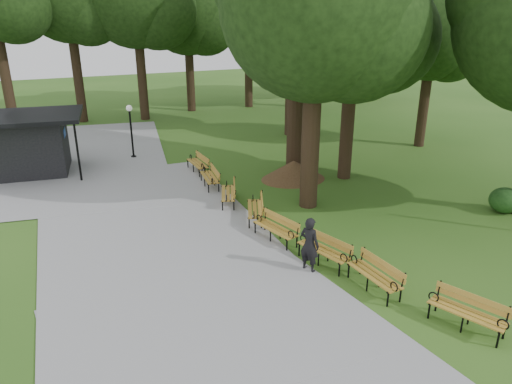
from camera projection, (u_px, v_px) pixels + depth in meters
name	position (u px, v px, depth m)	size (l,w,h in m)	color
ground	(296.00, 253.00, 15.18)	(100.00, 100.00, 0.00)	#2D5919
path	(150.00, 238.00, 16.13)	(12.00, 38.00, 0.06)	#98989B
person	(310.00, 245.00, 13.84)	(0.63, 0.41, 1.72)	black
kiosk	(27.00, 144.00, 22.27)	(4.56, 3.96, 2.85)	black
lamp_post	(130.00, 120.00, 24.45)	(0.32, 0.32, 2.81)	black
dirt_mound	(293.00, 170.00, 21.77)	(2.55, 2.55, 0.89)	#47301C
bench_0	(467.00, 313.00, 11.39)	(1.90, 0.64, 0.88)	#AF8028
bench_1	(374.00, 275.00, 13.03)	(1.90, 0.64, 0.88)	#AF8028
bench_2	(324.00, 251.00, 14.38)	(1.90, 0.64, 0.88)	#AF8028
bench_3	(275.00, 229.00, 15.83)	(1.90, 0.64, 0.88)	#AF8028
bench_4	(255.00, 209.00, 17.45)	(1.90, 0.64, 0.88)	#AF8028
bench_5	(228.00, 193.00, 18.97)	(1.90, 0.64, 0.88)	#AF8028
bench_6	(209.00, 177.00, 20.79)	(1.90, 0.64, 0.88)	#AF8028
bench_7	(198.00, 164.00, 22.70)	(1.90, 0.64, 0.88)	#AF8028
lawn_tree_0	(316.00, 4.00, 16.23)	(6.83, 6.83, 10.97)	black
lawn_tree_1	(355.00, 20.00, 19.65)	(6.18, 6.18, 10.09)	black
lawn_tree_5	(433.00, 33.00, 25.22)	(5.10, 5.10, 8.82)	black
shrub_1	(503.00, 212.00, 18.28)	(1.16, 1.16, 0.98)	#193D14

